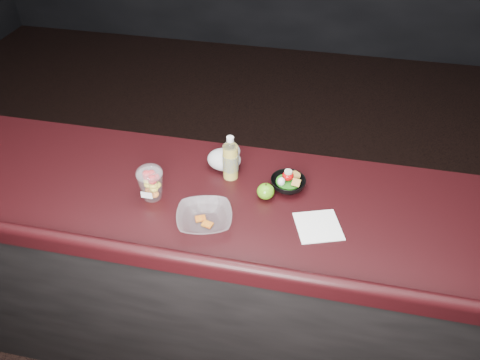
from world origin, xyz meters
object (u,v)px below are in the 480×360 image
fruit_cup (151,182)px  snack_bowl (288,183)px  takeout_bowl (204,218)px  green_apple (266,191)px  lemonade_bottle (231,161)px

fruit_cup → snack_bowl: (0.52, 0.17, -0.05)m
fruit_cup → takeout_bowl: bearing=-22.7°
green_apple → snack_bowl: (0.08, 0.08, -0.01)m
fruit_cup → snack_bowl: bearing=17.8°
lemonade_bottle → takeout_bowl: bearing=-96.6°
lemonade_bottle → snack_bowl: lemonade_bottle is taller
green_apple → takeout_bowl: size_ratio=0.28×
lemonade_bottle → takeout_bowl: 0.30m
lemonade_bottle → fruit_cup: 0.33m
snack_bowl → takeout_bowl: size_ratio=0.65×
green_apple → snack_bowl: 0.11m
snack_bowl → takeout_bowl: snack_bowl is taller
green_apple → snack_bowl: snack_bowl is taller
snack_bowl → lemonade_bottle: bearing=174.7°
takeout_bowl → fruit_cup: bearing=157.3°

